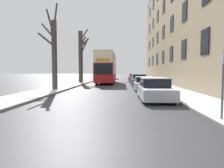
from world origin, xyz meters
name	(u,v)px	position (x,y,z in m)	size (l,w,h in m)	color
ground_plane	(78,146)	(0.00, 0.00, 0.00)	(320.00, 320.00, 0.00)	#38383D
sidewalk_left	(100,77)	(-5.53, 53.00, 0.08)	(2.73, 130.00, 0.16)	slate
sidewalk_right	(138,77)	(5.53, 53.00, 0.08)	(2.73, 130.00, 0.16)	slate
terrace_facade_right	(203,17)	(11.39, 22.11, 8.82)	(9.10, 44.42, 17.63)	tan
bare_tree_left_0	(54,50)	(-5.26, 13.50, 3.77)	(2.45, 3.81, 8.57)	#423A30
bare_tree_left_1	(81,55)	(-5.29, 25.85, 4.30)	(1.50, 2.58, 8.66)	#423A30
double_decker_bus	(106,66)	(-1.38, 25.40, 2.56)	(2.56, 10.20, 4.53)	red
parked_car_0	(155,90)	(3.08, 7.91, 0.65)	(1.87, 4.47, 1.40)	#9EA3AD
parked_car_1	(144,84)	(3.08, 13.98, 0.62)	(1.83, 4.11, 1.31)	#9EA3AD
parked_car_2	(139,80)	(3.08, 19.94, 0.69)	(1.78, 4.50, 1.49)	navy
parked_car_3	(136,79)	(3.08, 26.04, 0.64)	(1.71, 4.30, 1.37)	black
parked_car_4	(134,78)	(3.08, 31.32, 0.67)	(1.85, 4.55, 1.46)	maroon
oncoming_van	(112,74)	(-1.54, 43.13, 1.25)	(1.94, 5.63, 2.31)	#9EA3AD
pedestrian_left_sidewalk	(55,80)	(-5.63, 14.80, 0.95)	(0.38, 0.38, 1.73)	#4C4742
street_sign_post	(223,82)	(4.47, 2.28, 1.44)	(0.32, 0.07, 2.50)	#4C4F54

